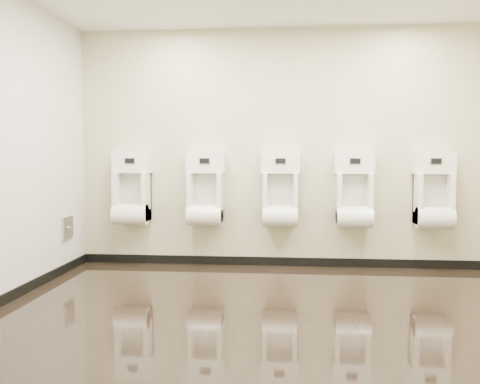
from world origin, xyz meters
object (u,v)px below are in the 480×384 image
Objects in this scene: urinal_1 at (205,194)px; urinal_2 at (280,194)px; urinal_3 at (354,195)px; urinal_4 at (434,196)px; access_panel at (68,228)px; urinal_0 at (132,193)px.

urinal_1 and urinal_2 have the same top height.
urinal_3 is 1.00× the size of urinal_4.
access_panel is at bearing -174.48° from urinal_4.
access_panel is at bearing -147.63° from urinal_0.
urinal_1 is 1.72m from urinal_3.
urinal_0 is at bearing 180.00° from urinal_2.
urinal_4 is (4.12, 0.40, 0.36)m from access_panel.
access_panel is 0.29× the size of urinal_0.
urinal_0 is 1.00× the size of urinal_3.
urinal_1 reaches higher than access_panel.
urinal_1 and urinal_3 have the same top height.
urinal_1 is 1.00× the size of urinal_3.
urinal_3 is (1.72, 0.00, 0.00)m from urinal_1.
urinal_0 is (0.63, 0.40, 0.36)m from access_panel.
urinal_3 is 0.89m from urinal_4.
urinal_1 is at bearing 180.00° from urinal_2.
urinal_2 is at bearing 9.45° from access_panel.
access_panel is 2.45m from urinal_2.
urinal_1 is 2.60m from urinal_4.
urinal_4 is at bearing 0.00° from urinal_1.
urinal_0 is 2.60m from urinal_3.
urinal_4 reaches higher than access_panel.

